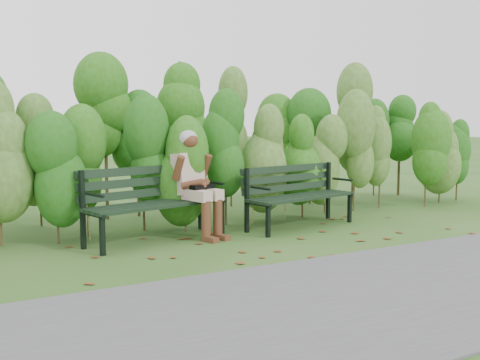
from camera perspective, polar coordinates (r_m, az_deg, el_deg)
ground at (r=6.80m, az=1.45°, el=-6.57°), size 80.00×80.00×0.00m
footpath at (r=5.10m, az=14.41°, el=-11.04°), size 60.00×2.50×0.01m
hedge_band at (r=8.30m, az=-5.12°, el=4.45°), size 11.04×1.67×2.42m
leaf_litter at (r=6.59m, az=0.83°, el=-6.95°), size 5.81×2.23×0.01m
bench_left at (r=7.06m, az=-8.93°, el=-1.71°), size 1.93×1.03×0.92m
bench_right at (r=7.92m, az=5.73°, el=-1.08°), size 1.80×0.89×0.86m
seated_woman at (r=7.20m, az=-4.58°, el=0.32°), size 0.58×0.85×1.37m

